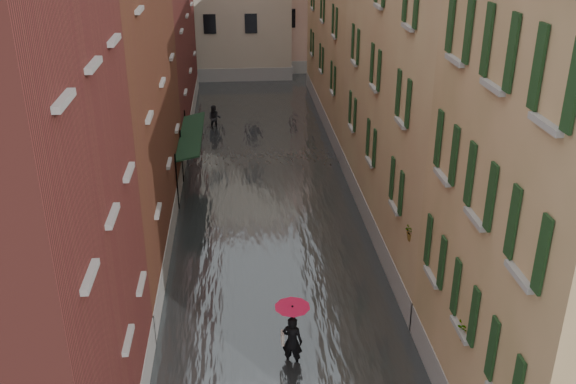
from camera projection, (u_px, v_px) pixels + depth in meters
name	position (u px, v px, depth m)	size (l,w,h in m)	color
floodwater	(266.00, 194.00, 30.05)	(10.00, 60.00, 0.20)	#414648
building_left_mid	(78.00, 93.00, 23.35)	(6.00, 14.00, 12.50)	#552E1B
building_left_far	(133.00, 9.00, 36.66)	(6.00, 16.00, 14.00)	maroon
building_right_mid	(454.00, 78.00, 24.31)	(6.00, 14.00, 13.00)	tan
building_right_far	(373.00, 28.00, 38.23)	(6.00, 16.00, 11.50)	olive
awning_near	(188.00, 148.00, 28.90)	(1.09, 3.20, 2.80)	black
awning_far	(192.00, 126.00, 31.71)	(1.09, 3.32, 2.80)	black
window_planters	(458.00, 299.00, 16.07)	(0.59, 8.37, 0.84)	brown
pedestrian_main	(292.00, 329.00, 18.61)	(1.03, 1.03, 2.06)	black
pedestrian_far	(215.00, 118.00, 38.34)	(0.77, 0.60, 1.58)	black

